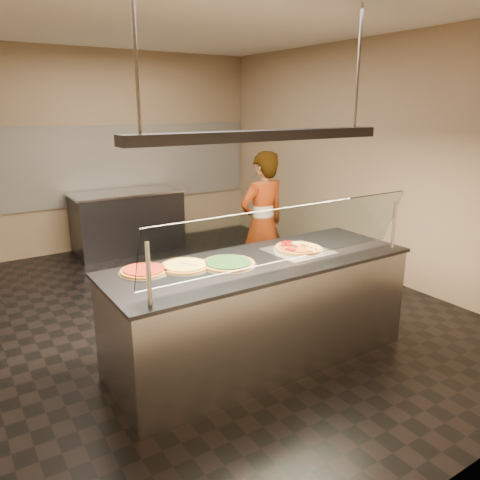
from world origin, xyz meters
TOP-DOWN VIEW (x-y plane):
  - ground at (0.00, 0.00)m, footprint 5.00×6.00m
  - ceiling at (0.00, 0.00)m, footprint 5.00×6.00m
  - wall_back at (0.00, 3.01)m, footprint 5.00×0.02m
  - wall_front at (0.00, -3.01)m, footprint 5.00×0.02m
  - wall_right at (2.51, 0.00)m, footprint 0.02×6.00m
  - tile_band at (0.00, 2.98)m, footprint 4.90×0.02m
  - serving_counter at (-0.04, -1.23)m, footprint 2.64×0.94m
  - sneeze_guard at (-0.04, -1.58)m, footprint 2.40×0.18m
  - perforated_tray at (0.38, -1.21)m, footprint 0.51×0.51m
  - half_pizza_pepperoni at (0.28, -1.20)m, footprint 0.23×0.42m
  - half_pizza_sausage at (0.48, -1.21)m, footprint 0.22×0.42m
  - pizza_spinach at (-0.34, -1.19)m, footprint 0.46×0.46m
  - pizza_cheese at (-0.67, -1.05)m, footprint 0.42×0.42m
  - pizza_tomato at (-0.98, -0.98)m, footprint 0.39×0.39m
  - pizza_spatula at (-0.58, -1.10)m, footprint 0.27×0.19m
  - prep_table at (0.14, 2.55)m, footprint 1.63×0.74m
  - worker at (0.90, 0.07)m, footprint 0.64×0.45m
  - heat_lamp_housing at (-0.04, -1.23)m, footprint 2.30×0.18m
  - lamp_rod_left at (-1.04, -1.23)m, footprint 0.02×0.02m
  - lamp_rod_right at (0.96, -1.23)m, footprint 0.02×0.02m

SIDE VIEW (x-z plane):
  - ground at x=0.00m, z-range -0.02..0.00m
  - serving_counter at x=-0.04m, z-range 0.00..0.93m
  - prep_table at x=0.14m, z-range 0.00..0.93m
  - worker at x=0.90m, z-range 0.00..1.69m
  - perforated_tray at x=0.38m, z-range 0.93..0.94m
  - pizza_tomato at x=-0.98m, z-range 0.93..0.96m
  - pizza_cheese at x=-0.67m, z-range 0.93..0.96m
  - pizza_spinach at x=-0.34m, z-range 0.93..0.96m
  - half_pizza_sausage at x=0.48m, z-range 0.94..0.98m
  - pizza_spatula at x=-0.58m, z-range 0.95..0.97m
  - half_pizza_pepperoni at x=0.28m, z-range 0.94..0.99m
  - sneeze_guard at x=-0.04m, z-range 0.96..1.49m
  - tile_band at x=0.00m, z-range 0.70..1.90m
  - wall_back at x=0.00m, z-range 0.00..3.00m
  - wall_front at x=0.00m, z-range 0.00..3.00m
  - wall_right at x=2.51m, z-range 0.00..3.00m
  - heat_lamp_housing at x=-0.04m, z-range 1.91..1.99m
  - lamp_rod_left at x=-1.04m, z-range 1.99..3.00m
  - lamp_rod_right at x=0.96m, z-range 1.99..3.00m
  - ceiling at x=0.00m, z-range 3.00..3.02m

